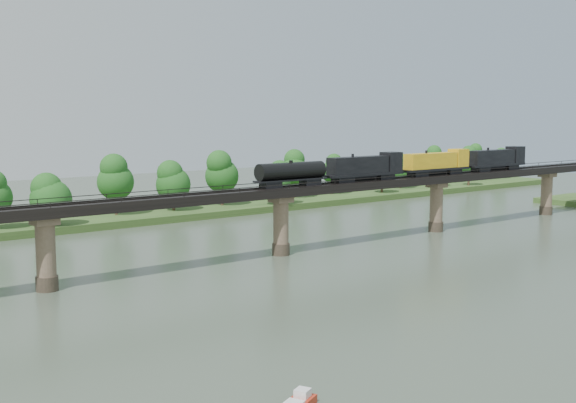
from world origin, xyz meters
TOP-DOWN VIEW (x-y plane):
  - ground at (0.00, 0.00)m, footprint 400.00×400.00m
  - far_bank at (0.00, 85.00)m, footprint 300.00×24.00m
  - bridge at (0.00, 30.00)m, footprint 236.00×30.00m
  - bridge_superstructure at (0.00, 30.00)m, footprint 220.00×4.90m
  - far_treeline at (-8.21, 80.52)m, footprint 289.06×17.54m
  - freight_train at (32.92, 30.00)m, footprint 73.60×2.87m

SIDE VIEW (x-z plane):
  - ground at x=0.00m, z-range 0.00..0.00m
  - far_bank at x=0.00m, z-range 0.00..1.60m
  - bridge at x=0.00m, z-range -0.29..11.21m
  - far_treeline at x=-8.21m, z-range 2.03..15.63m
  - bridge_superstructure at x=0.00m, z-range 11.42..12.17m
  - freight_train at x=32.92m, z-range 11.39..16.45m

